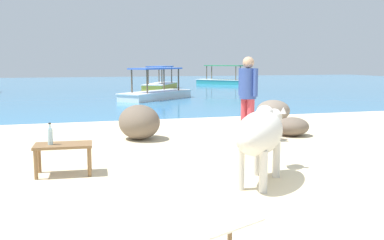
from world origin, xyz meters
TOP-DOWN VIEW (x-y plane):
  - sand_beach at (0.00, 0.00)m, footprint 18.00×14.00m
  - water_surface at (0.00, 22.00)m, footprint 60.00×36.00m
  - cow at (0.33, 0.69)m, footprint 1.34×1.56m
  - low_bench_table at (-2.08, 1.77)m, footprint 0.79×0.49m
  - bottle at (-2.24, 1.76)m, footprint 0.07×0.07m
  - deck_chair_far at (-1.13, -1.42)m, footprint 0.80×0.92m
  - person_standing at (1.33, 3.44)m, footprint 0.32×0.49m
  - shore_rock_large at (2.46, 3.71)m, footprint 0.78×0.74m
  - shore_rock_medium at (3.05, 5.77)m, footprint 1.29×1.31m
  - shore_rock_small at (-0.65, 4.19)m, footprint 0.94×1.06m
  - boat_teal at (8.27, 23.73)m, footprint 3.41×3.41m
  - boat_white at (1.54, 13.42)m, footprint 3.51×3.30m
  - boat_yellow at (3.09, 19.91)m, footprint 2.72×3.79m

SIDE VIEW (x-z plane):
  - water_surface at x=0.00m, z-range -0.01..0.01m
  - sand_beach at x=0.00m, z-range 0.00..0.04m
  - shore_rock_large at x=2.46m, z-range 0.04..0.43m
  - boat_teal at x=8.27m, z-range -0.35..0.94m
  - boat_white at x=1.54m, z-range -0.35..0.94m
  - boat_yellow at x=3.09m, z-range -0.35..0.94m
  - shore_rock_medium at x=3.05m, z-range 0.04..0.59m
  - shore_rock_small at x=-0.65m, z-range 0.04..0.72m
  - low_bench_table at x=-2.08m, z-range 0.18..0.61m
  - deck_chair_far at x=-1.13m, z-range 0.08..0.77m
  - bottle at x=-2.24m, z-range 0.44..0.73m
  - cow at x=0.33m, z-range 0.19..1.16m
  - person_standing at x=1.33m, z-range 0.18..1.80m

